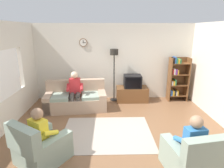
% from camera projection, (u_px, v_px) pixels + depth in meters
% --- Properties ---
extents(ground_plane, '(12.00, 12.00, 0.00)m').
position_uv_depth(ground_plane, '(117.00, 134.00, 4.62)').
color(ground_plane, brown).
extents(back_wall_assembly, '(6.20, 0.17, 2.70)m').
position_uv_depth(back_wall_assembly, '(114.00, 62.00, 6.79)').
color(back_wall_assembly, silver).
rests_on(back_wall_assembly, ground_plane).
extents(couch, '(1.98, 1.08, 0.90)m').
position_uv_depth(couch, '(76.00, 100.00, 6.04)').
color(couch, tan).
rests_on(couch, ground_plane).
extents(tv_stand, '(1.10, 0.56, 0.52)m').
position_uv_depth(tv_stand, '(132.00, 94.00, 6.72)').
color(tv_stand, brown).
rests_on(tv_stand, ground_plane).
extents(tv, '(0.60, 0.49, 0.44)m').
position_uv_depth(tv, '(132.00, 81.00, 6.56)').
color(tv, black).
rests_on(tv, tv_stand).
extents(bookshelf, '(0.68, 0.36, 1.59)m').
position_uv_depth(bookshelf, '(177.00, 78.00, 6.67)').
color(bookshelf, brown).
rests_on(bookshelf, ground_plane).
extents(floor_lamp, '(0.28, 0.28, 1.85)m').
position_uv_depth(floor_lamp, '(114.00, 61.00, 6.47)').
color(floor_lamp, black).
rests_on(floor_lamp, ground_plane).
extents(armchair_near_window, '(1.16, 1.18, 0.90)m').
position_uv_depth(armchair_near_window, '(41.00, 148.00, 3.60)').
color(armchair_near_window, gray).
rests_on(armchair_near_window, ground_plane).
extents(armchair_near_bookshelf, '(0.94, 1.00, 0.90)m').
position_uv_depth(armchair_near_bookshelf, '(192.00, 159.00, 3.31)').
color(armchair_near_bookshelf, gray).
rests_on(armchair_near_bookshelf, ground_plane).
extents(area_rug, '(2.20, 1.70, 0.01)m').
position_uv_depth(area_rug, '(107.00, 133.00, 4.66)').
color(area_rug, '#AD9E8E').
rests_on(area_rug, ground_plane).
extents(person_on_couch, '(0.54, 0.57, 1.24)m').
position_uv_depth(person_on_couch, '(75.00, 89.00, 5.82)').
color(person_on_couch, red).
rests_on(person_on_couch, ground_plane).
extents(person_in_left_armchair, '(0.61, 0.64, 1.12)m').
position_uv_depth(person_in_left_armchair, '(43.00, 132.00, 3.59)').
color(person_in_left_armchair, yellow).
rests_on(person_in_left_armchair, ground_plane).
extents(person_in_right_armchair, '(0.56, 0.58, 1.12)m').
position_uv_depth(person_in_right_armchair, '(191.00, 140.00, 3.30)').
color(person_in_right_armchair, '#3372B2').
rests_on(person_in_right_armchair, ground_plane).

